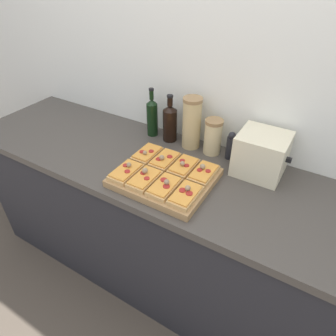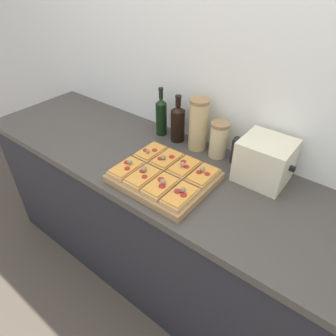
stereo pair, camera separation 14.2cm
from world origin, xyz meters
name	(u,v)px [view 1 (the left image)]	position (x,y,z in m)	size (l,w,h in m)	color
ground_plane	(154,320)	(0.00, 0.00, 0.00)	(12.00, 12.00, 0.00)	#4C4238
wall_back	(219,84)	(0.00, 0.67, 1.25)	(6.00, 0.06, 2.50)	silver
kitchen_counter	(181,234)	(0.00, 0.32, 0.46)	(2.63, 0.67, 0.91)	#232328
cutting_board	(165,178)	(-0.05, 0.21, 0.93)	(0.44, 0.38, 0.03)	#A37A4C
pizza_slice_back_left	(147,154)	(-0.21, 0.30, 0.96)	(0.10, 0.17, 0.05)	tan
pizza_slice_back_midleft	(165,160)	(-0.10, 0.30, 0.96)	(0.10, 0.17, 0.05)	tan
pizza_slice_back_midright	(184,166)	(0.01, 0.30, 0.96)	(0.10, 0.17, 0.05)	tan
pizza_slice_back_right	(204,173)	(0.11, 0.30, 0.96)	(0.10, 0.17, 0.05)	tan
pizza_slice_front_left	(126,171)	(-0.21, 0.13, 0.96)	(0.10, 0.17, 0.05)	tan
pizza_slice_front_midleft	(145,178)	(-0.10, 0.13, 0.96)	(0.10, 0.17, 0.06)	tan
pizza_slice_front_midright	(164,186)	(0.01, 0.12, 0.96)	(0.10, 0.17, 0.05)	tan
pizza_slice_front_right	(186,194)	(0.11, 0.12, 0.96)	(0.10, 0.17, 0.05)	tan
olive_oil_bottle	(152,117)	(-0.34, 0.56, 1.03)	(0.06, 0.06, 0.29)	black
wine_bottle	(170,122)	(-0.22, 0.56, 1.02)	(0.08, 0.08, 0.27)	black
grain_jar_tall	(192,123)	(-0.08, 0.56, 1.06)	(0.10, 0.10, 0.29)	tan
grain_jar_short	(213,137)	(0.04, 0.56, 1.01)	(0.10, 0.10, 0.20)	beige
pepper_mill	(231,146)	(0.15, 0.56, 0.99)	(0.05, 0.05, 0.15)	black
toaster_oven	(261,154)	(0.31, 0.51, 1.02)	(0.25, 0.21, 0.21)	beige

